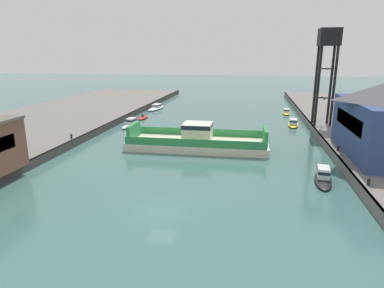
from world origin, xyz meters
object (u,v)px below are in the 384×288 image
(moored_boat_near_left, at_px, (293,123))
(moored_boat_far_right, at_px, (143,118))
(moored_boat_near_right, at_px, (131,123))
(moored_boat_far_left, at_px, (323,176))
(moored_boat_mid_left, at_px, (286,112))
(moored_boat_mid_right, at_px, (156,107))
(crane_tower, at_px, (328,50))
(chain_ferry, at_px, (197,141))

(moored_boat_near_left, relative_size, moored_boat_far_right, 1.34)
(moored_boat_near_right, relative_size, moored_boat_far_left, 1.00)
(moored_boat_near_left, xyz_separation_m, moored_boat_mid_left, (-0.08, 13.71, -0.11))
(moored_boat_near_right, relative_size, moored_boat_mid_right, 0.74)
(moored_boat_far_right, relative_size, crane_tower, 0.30)
(crane_tower, bearing_deg, moored_boat_near_right, -176.08)
(moored_boat_near_left, xyz_separation_m, moored_boat_near_right, (-30.56, -5.94, 0.05))
(moored_boat_mid_left, xyz_separation_m, moored_boat_far_right, (-30.80, -11.44, -0.19))
(moored_boat_mid_left, xyz_separation_m, crane_tower, (4.38, -17.26, 13.65))
(moored_boat_near_left, bearing_deg, moored_boat_mid_left, 90.34)
(moored_boat_near_right, distance_m, moored_boat_far_left, 38.54)
(moored_boat_far_left, relative_size, crane_tower, 0.38)
(moored_boat_far_right, bearing_deg, moored_boat_far_left, -45.91)
(moored_boat_mid_left, relative_size, moored_boat_mid_right, 0.59)
(moored_boat_far_left, bearing_deg, moored_boat_near_right, 142.26)
(chain_ferry, xyz_separation_m, moored_boat_near_left, (15.59, 18.84, -0.59))
(moored_boat_near_right, relative_size, moored_boat_far_right, 1.28)
(moored_boat_near_right, bearing_deg, moored_boat_near_left, 11.01)
(moored_boat_far_left, height_order, crane_tower, crane_tower)
(moored_boat_mid_left, relative_size, moored_boat_far_left, 0.80)
(chain_ferry, xyz_separation_m, moored_boat_mid_right, (-16.03, 34.03, -0.65))
(moored_boat_far_left, bearing_deg, chain_ferry, 145.41)
(chain_ferry, distance_m, moored_boat_far_right, 26.08)
(moored_boat_near_right, bearing_deg, chain_ferry, -40.73)
(moored_boat_mid_left, xyz_separation_m, moored_boat_far_left, (-0.00, -43.24, 0.15))
(chain_ferry, relative_size, moored_boat_far_right, 4.20)
(moored_boat_near_right, relative_size, moored_boat_mid_left, 1.26)
(chain_ferry, height_order, moored_boat_far_left, chain_ferry)
(moored_boat_far_left, xyz_separation_m, moored_boat_far_right, (-30.80, 31.80, -0.34))
(moored_boat_near_left, bearing_deg, chain_ferry, -129.61)
(moored_boat_mid_left, height_order, moored_boat_mid_right, moored_boat_mid_right)
(moored_boat_far_left, bearing_deg, moored_boat_far_right, 134.09)
(moored_boat_near_left, distance_m, moored_boat_far_right, 30.97)
(moored_boat_far_left, xyz_separation_m, crane_tower, (4.39, 25.98, 13.50))
(chain_ferry, distance_m, moored_boat_mid_left, 36.06)
(chain_ferry, xyz_separation_m, crane_tower, (19.89, 15.28, 12.95))
(chain_ferry, height_order, moored_boat_far_right, chain_ferry)
(chain_ferry, xyz_separation_m, moored_boat_mid_left, (15.51, 32.54, -0.69))
(chain_ferry, distance_m, moored_boat_near_left, 24.46)
(moored_boat_far_right, distance_m, crane_tower, 38.25)
(chain_ferry, relative_size, moored_boat_mid_left, 4.15)
(moored_boat_near_right, bearing_deg, crane_tower, 3.92)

